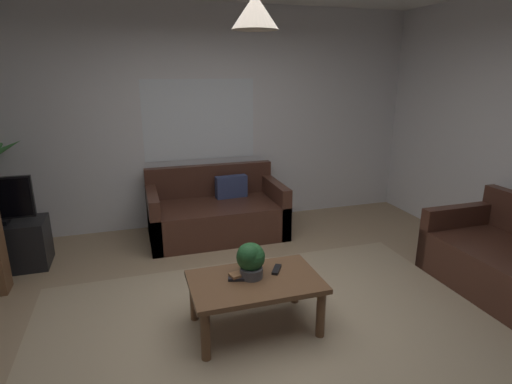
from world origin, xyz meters
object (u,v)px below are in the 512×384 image
at_px(book_on_table_1, 237,275).
at_px(pendant_lamp, 255,11).
at_px(book_on_table_0, 237,277).
at_px(couch_under_window, 216,214).
at_px(coffee_table, 255,287).
at_px(potted_plant_on_table, 250,258).
at_px(tv_stand, 1,246).
at_px(remote_on_table_0, 277,269).

distance_m(book_on_table_1, pendant_lamp, 1.89).
height_order(book_on_table_0, pendant_lamp, pendant_lamp).
bearing_deg(pendant_lamp, couch_under_window, 86.76).
distance_m(couch_under_window, pendant_lamp, 2.88).
distance_m(coffee_table, pendant_lamp, 1.98).
bearing_deg(book_on_table_0, couch_under_window, 82.79).
distance_m(book_on_table_1, potted_plant_on_table, 0.16).
bearing_deg(pendant_lamp, book_on_table_0, 156.34).
bearing_deg(tv_stand, potted_plant_on_table, -37.82).
distance_m(book_on_table_1, tv_stand, 2.68).
bearing_deg(tv_stand, couch_under_window, 6.04).
height_order(book_on_table_1, remote_on_table_0, book_on_table_1).
xyz_separation_m(book_on_table_0, remote_on_table_0, (0.34, 0.03, 0.00)).
bearing_deg(potted_plant_on_table, coffee_table, -71.08).
relative_size(coffee_table, book_on_table_1, 8.98).
bearing_deg(remote_on_table_0, book_on_table_0, 35.78).
bearing_deg(book_on_table_1, coffee_table, -24.15).
height_order(coffee_table, pendant_lamp, pendant_lamp).
height_order(book_on_table_1, tv_stand, tv_stand).
bearing_deg(remote_on_table_0, couch_under_window, -56.11).
bearing_deg(couch_under_window, book_on_table_0, -97.21).
distance_m(couch_under_window, potted_plant_on_table, 1.96).
xyz_separation_m(book_on_table_1, tv_stand, (-2.07, 1.69, -0.21)).
xyz_separation_m(book_on_table_0, tv_stand, (-2.06, 1.69, -0.19)).
height_order(couch_under_window, remote_on_table_0, couch_under_window).
relative_size(couch_under_window, coffee_table, 1.61).
height_order(book_on_table_1, pendant_lamp, pendant_lamp).
bearing_deg(coffee_table, potted_plant_on_table, 108.92).
height_order(coffee_table, book_on_table_0, book_on_table_0).
xyz_separation_m(coffee_table, pendant_lamp, (-0.00, 0.00, 1.98)).
height_order(book_on_table_0, potted_plant_on_table, potted_plant_on_table).
xyz_separation_m(tv_stand, pendant_lamp, (2.20, -1.75, 2.09)).
distance_m(book_on_table_0, book_on_table_1, 0.02).
height_order(coffee_table, tv_stand, tv_stand).
relative_size(couch_under_window, book_on_table_1, 14.50).
xyz_separation_m(potted_plant_on_table, pendant_lamp, (0.02, -0.06, 1.76)).
distance_m(coffee_table, tv_stand, 2.81).
distance_m(book_on_table_0, potted_plant_on_table, 0.18).
bearing_deg(couch_under_window, book_on_table_1, -97.09).
xyz_separation_m(coffee_table, remote_on_table_0, (0.21, 0.09, 0.08)).
bearing_deg(book_on_table_0, tv_stand, 140.64).
xyz_separation_m(book_on_table_1, potted_plant_on_table, (0.11, 0.01, 0.12)).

